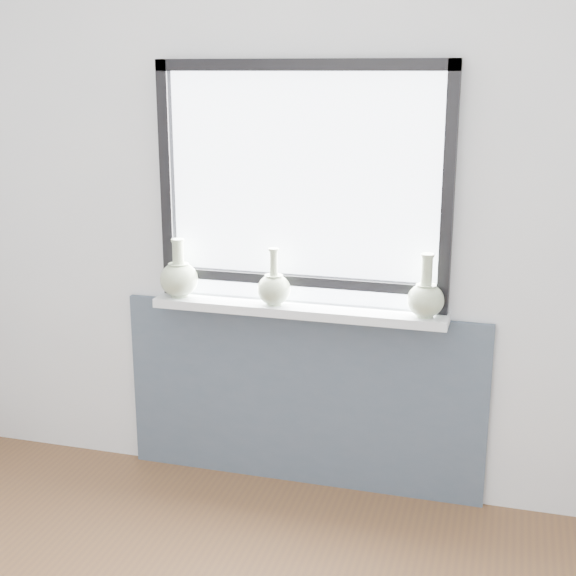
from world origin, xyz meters
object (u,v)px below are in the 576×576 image
(vase_a, at_px, (179,277))
(vase_b, at_px, (274,288))
(windowsill, at_px, (298,309))
(vase_c, at_px, (426,297))

(vase_a, relative_size, vase_b, 1.06)
(vase_a, bearing_deg, vase_b, -0.92)
(windowsill, bearing_deg, vase_c, -2.07)
(vase_a, xyz_separation_m, vase_c, (1.12, -0.01, -0.01))
(windowsill, bearing_deg, vase_a, -178.78)
(vase_b, bearing_deg, vase_a, 179.08)
(windowsill, relative_size, vase_c, 4.86)
(vase_c, bearing_deg, vase_a, 179.58)
(vase_a, relative_size, vase_c, 0.99)
(vase_b, relative_size, vase_c, 0.94)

